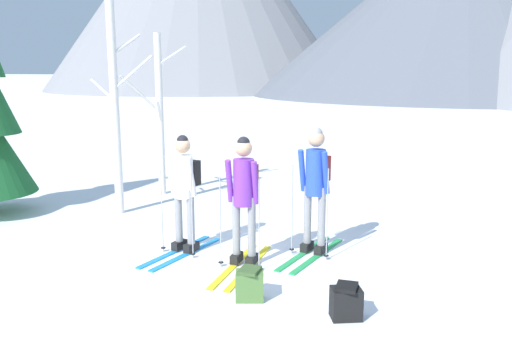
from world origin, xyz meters
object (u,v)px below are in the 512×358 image
birch_tree_slender (160,113)px  birch_tree_tall (115,107)px  skier_in_purple (244,193)px  skier_in_white (184,187)px  skier_in_blue (316,182)px  backpack_on_snow_beside (346,302)px  backpack_on_snow_front (250,284)px

birch_tree_slender → birch_tree_tall: bearing=-90.7°
skier_in_purple → birch_tree_slender: (-3.04, 3.51, 0.73)m
skier_in_white → skier_in_blue: 1.89m
skier_in_blue → birch_tree_slender: (-3.87, 2.76, 0.67)m
birch_tree_slender → backpack_on_snow_beside: bearing=-45.8°
birch_tree_tall → birch_tree_slender: 1.66m
birch_tree_tall → backpack_on_snow_beside: birch_tree_tall is taller
skier_in_white → skier_in_blue: skier_in_blue is taller
skier_in_blue → birch_tree_slender: 4.80m
skier_in_white → backpack_on_snow_beside: size_ratio=4.44×
skier_in_purple → skier_in_blue: size_ratio=0.96×
skier_in_purple → skier_in_blue: (0.82, 0.75, 0.05)m
skier_in_blue → backpack_on_snow_front: (-0.39, -1.84, -0.86)m
skier_in_white → birch_tree_tall: (-2.07, 1.62, 1.00)m
backpack_on_snow_front → backpack_on_snow_beside: (1.14, -0.15, 0.00)m
birch_tree_slender → backpack_on_snow_beside: 6.80m
backpack_on_snow_front → backpack_on_snow_beside: same height
birch_tree_tall → backpack_on_snow_front: bearing=-40.3°
skier_in_white → skier_in_purple: skier_in_purple is taller
birch_tree_tall → skier_in_purple: bearing=-31.4°
birch_tree_slender → backpack_on_snow_front: (3.48, -4.60, -1.54)m
backpack_on_snow_front → skier_in_blue: bearing=78.0°
skier_in_purple → backpack_on_snow_beside: size_ratio=4.56×
birch_tree_tall → backpack_on_snow_beside: bearing=-33.9°
birch_tree_tall → backpack_on_snow_beside: size_ratio=9.92×
skier_in_blue → backpack_on_snow_beside: size_ratio=4.75×
skier_in_white → skier_in_purple: (1.00, -0.26, 0.03)m
birch_tree_slender → backpack_on_snow_beside: birch_tree_slender is taller
skier_in_purple → birch_tree_tall: 3.72m
skier_in_white → backpack_on_snow_front: 2.11m
birch_tree_tall → birch_tree_slender: birch_tree_tall is taller
skier_in_white → skier_in_purple: bearing=-14.4°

